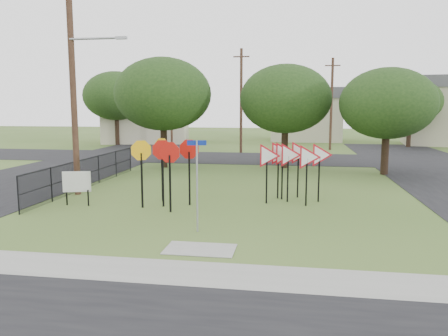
{
  "coord_description": "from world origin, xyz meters",
  "views": [
    {
      "loc": [
        2.56,
        -14.14,
        4.04
      ],
      "look_at": [
        -0.17,
        3.0,
        1.6
      ],
      "focal_mm": 35.0,
      "sensor_mm": 36.0,
      "label": 1
    }
  ],
  "objects_px": {
    "info_board": "(77,183)",
    "yield_sign_cluster": "(291,158)",
    "stop_sign_cluster": "(165,157)",
    "street_name_sign": "(197,180)"
  },
  "relations": [
    {
      "from": "info_board",
      "to": "street_name_sign",
      "type": "bearing_deg",
      "value": -27.33
    },
    {
      "from": "stop_sign_cluster",
      "to": "yield_sign_cluster",
      "type": "distance_m",
      "value": 5.36
    },
    {
      "from": "street_name_sign",
      "to": "info_board",
      "type": "xyz_separation_m",
      "value": [
        -5.72,
        2.95,
        -0.77
      ]
    },
    {
      "from": "info_board",
      "to": "yield_sign_cluster",
      "type": "bearing_deg",
      "value": 14.5
    },
    {
      "from": "yield_sign_cluster",
      "to": "info_board",
      "type": "bearing_deg",
      "value": -165.5
    },
    {
      "from": "street_name_sign",
      "to": "stop_sign_cluster",
      "type": "height_order",
      "value": "street_name_sign"
    },
    {
      "from": "yield_sign_cluster",
      "to": "info_board",
      "type": "relative_size",
      "value": 2.32
    },
    {
      "from": "yield_sign_cluster",
      "to": "street_name_sign",
      "type": "bearing_deg",
      "value": -119.7
    },
    {
      "from": "stop_sign_cluster",
      "to": "info_board",
      "type": "height_order",
      "value": "stop_sign_cluster"
    },
    {
      "from": "street_name_sign",
      "to": "stop_sign_cluster",
      "type": "relative_size",
      "value": 1.09
    }
  ]
}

